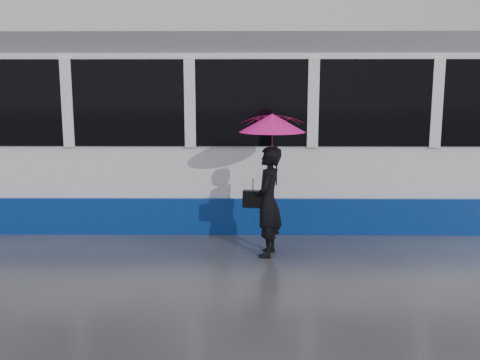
{
  "coord_description": "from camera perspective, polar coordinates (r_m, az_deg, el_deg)",
  "views": [
    {
      "loc": [
        0.92,
        -7.48,
        2.47
      ],
      "look_at": [
        0.84,
        0.32,
        1.1
      ],
      "focal_mm": 40.0,
      "sensor_mm": 36.0,
      "label": 1
    }
  ],
  "objects": [
    {
      "name": "handbag",
      "position": [
        7.82,
        1.39,
        -2.02
      ],
      "size": [
        0.31,
        0.18,
        0.43
      ],
      "rotation": [
        0.0,
        0.0,
        -0.19
      ],
      "color": "black",
      "rests_on": "ground"
    },
    {
      "name": "tram",
      "position": [
        10.02,
        -1.73,
        5.19
      ],
      "size": [
        26.0,
        2.56,
        3.35
      ],
      "color": "white",
      "rests_on": "ground"
    },
    {
      "name": "ground",
      "position": [
        7.93,
        -6.17,
        -8.25
      ],
      "size": [
        90.0,
        90.0,
        0.0
      ],
      "primitive_type": "plane",
      "color": "#2F2F34",
      "rests_on": "ground"
    },
    {
      "name": "rails",
      "position": [
        10.32,
        -4.55,
        -3.86
      ],
      "size": [
        34.0,
        1.51,
        0.02
      ],
      "color": "#3F3D38",
      "rests_on": "ground"
    },
    {
      "name": "umbrella",
      "position": [
        7.67,
        3.44,
        4.73
      ],
      "size": [
        1.12,
        1.12,
        1.09
      ],
      "rotation": [
        0.0,
        0.0,
        -0.19
      ],
      "color": "#FF155B",
      "rests_on": "ground"
    },
    {
      "name": "woman",
      "position": [
        7.81,
        3.0,
        -2.33
      ],
      "size": [
        0.49,
        0.65,
        1.62
      ],
      "primitive_type": "imported",
      "rotation": [
        0.0,
        0.0,
        -1.76
      ],
      "color": "black",
      "rests_on": "ground"
    }
  ]
}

